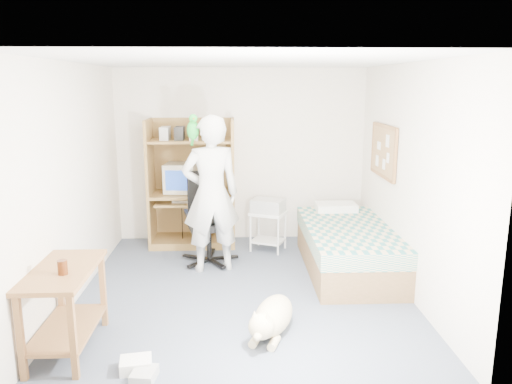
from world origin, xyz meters
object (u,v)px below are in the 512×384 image
computer_hutch (192,188)px  bed (347,247)px  dog (272,317)px  printer_cart (268,225)px  office_chair (208,230)px  side_desk (65,297)px  person (211,194)px

computer_hutch → bed: size_ratio=0.89×
dog → printer_cart: size_ratio=1.73×
office_chair → dog: 2.11m
office_chair → printer_cart: 0.90m
side_desk → person: bearing=58.2°
bed → dog: bed is taller
dog → printer_cart: 2.39m
computer_hutch → side_desk: 3.08m
printer_cart → side_desk: bearing=-102.7°
office_chair → printer_cart: bearing=13.4°
computer_hutch → person: person is taller
computer_hutch → bed: (2.00, -1.12, -0.53)m
person → dog: bearing=97.6°
printer_cart → dog: bearing=-69.2°
computer_hutch → bed: bearing=-29.3°
side_desk → printer_cart: 3.22m
computer_hutch → side_desk: bearing=-106.1°
office_chair → side_desk: bearing=-129.5°
computer_hutch → printer_cart: (1.06, -0.34, -0.46)m
side_desk → printer_cart: side_desk is taller
dog → computer_hutch: bearing=129.2°
bed → dog: bearing=-123.4°
bed → person: (-1.68, 0.07, 0.67)m
computer_hutch → office_chair: (0.25, -0.74, -0.41)m
bed → side_desk: (-2.85, -1.82, 0.21)m
side_desk → bed: bearing=32.5°
printer_cart → person: bearing=-112.7°
computer_hutch → side_desk: computer_hutch is taller
office_chair → person: person is taller
computer_hutch → office_chair: size_ratio=1.56×
bed → office_chair: size_ratio=1.75×
side_desk → office_chair: (1.10, 2.20, -0.08)m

